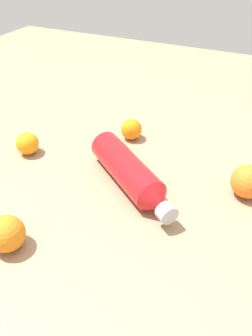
# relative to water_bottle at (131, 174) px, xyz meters

# --- Properties ---
(ground_plane) EXTENTS (2.40, 2.40, 0.00)m
(ground_plane) POSITION_rel_water_bottle_xyz_m (0.01, -0.06, -0.04)
(ground_plane) COLOR #9E7F60
(water_bottle) EXTENTS (0.24, 0.29, 0.08)m
(water_bottle) POSITION_rel_water_bottle_xyz_m (0.00, 0.00, 0.00)
(water_bottle) COLOR red
(water_bottle) RESTS_ON ground_plane
(orange_0) EXTENTS (0.07, 0.07, 0.07)m
(orange_0) POSITION_rel_water_bottle_xyz_m (0.28, -0.14, -0.00)
(orange_0) COLOR orange
(orange_0) RESTS_ON ground_plane
(orange_1) EXTENTS (0.06, 0.06, 0.06)m
(orange_1) POSITION_rel_water_bottle_xyz_m (-0.21, -0.10, -0.01)
(orange_1) COLOR orange
(orange_1) RESTS_ON ground_plane
(orange_2) EXTENTS (0.06, 0.06, 0.06)m
(orange_2) POSITION_rel_water_bottle_xyz_m (-0.01, -0.33, -0.01)
(orange_2) COLOR orange
(orange_2) RESTS_ON ground_plane
(orange_3) EXTENTS (0.08, 0.08, 0.08)m
(orange_3) POSITION_rel_water_bottle_xyz_m (-0.09, 0.26, 0.00)
(orange_3) COLOR orange
(orange_3) RESTS_ON ground_plane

